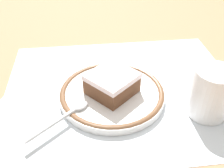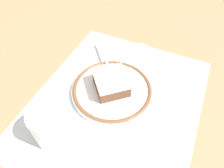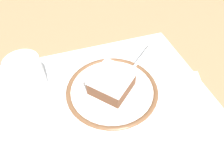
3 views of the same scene
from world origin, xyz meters
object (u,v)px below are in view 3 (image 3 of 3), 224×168
(cake_slice, at_px, (112,82))
(cup, at_px, (29,78))
(plate, at_px, (112,91))
(napkin, at_px, (178,87))
(spoon, at_px, (137,62))

(cake_slice, bearing_deg, cup, 159.59)
(plate, distance_m, cake_slice, 0.03)
(cup, relative_size, napkin, 0.76)
(plate, relative_size, spoon, 1.90)
(cake_slice, bearing_deg, spoon, 34.09)
(plate, height_order, spoon, spoon)
(spoon, distance_m, cup, 0.28)
(cake_slice, bearing_deg, plate, -96.16)
(plate, height_order, cup, cup)
(cup, bearing_deg, napkin, -16.51)
(spoon, relative_size, napkin, 0.90)
(cake_slice, bearing_deg, napkin, -12.00)
(cup, distance_m, napkin, 0.37)
(plate, xyz_separation_m, spoon, (0.09, 0.07, 0.01))
(plate, bearing_deg, napkin, -11.28)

